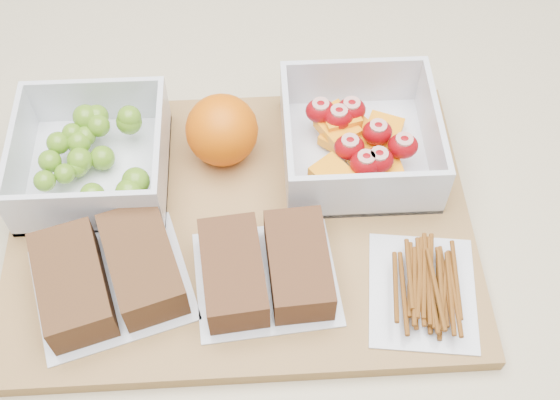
# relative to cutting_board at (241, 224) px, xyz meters

# --- Properties ---
(counter) EXTENTS (1.20, 0.90, 0.90)m
(counter) POSITION_rel_cutting_board_xyz_m (0.02, 0.01, -0.46)
(counter) COLOR beige
(counter) RESTS_ON ground
(cutting_board) EXTENTS (0.42, 0.30, 0.02)m
(cutting_board) POSITION_rel_cutting_board_xyz_m (0.00, 0.00, 0.00)
(cutting_board) COLOR #9F7541
(cutting_board) RESTS_ON counter
(grape_container) EXTENTS (0.14, 0.14, 0.06)m
(grape_container) POSITION_rel_cutting_board_xyz_m (-0.13, 0.06, 0.03)
(grape_container) COLOR silver
(grape_container) RESTS_ON cutting_board
(fruit_container) EXTENTS (0.14, 0.14, 0.06)m
(fruit_container) POSITION_rel_cutting_board_xyz_m (0.11, 0.07, 0.03)
(fruit_container) COLOR silver
(fruit_container) RESTS_ON cutting_board
(orange) EXTENTS (0.07, 0.07, 0.07)m
(orange) POSITION_rel_cutting_board_xyz_m (-0.02, 0.08, 0.04)
(orange) COLOR #E86105
(orange) RESTS_ON cutting_board
(sandwich_bag_left) EXTENTS (0.16, 0.15, 0.04)m
(sandwich_bag_left) POSITION_rel_cutting_board_xyz_m (-0.11, -0.06, 0.03)
(sandwich_bag_left) COLOR silver
(sandwich_bag_left) RESTS_ON cutting_board
(sandwich_bag_center) EXTENTS (0.13, 0.12, 0.04)m
(sandwich_bag_center) POSITION_rel_cutting_board_xyz_m (0.02, -0.06, 0.03)
(sandwich_bag_center) COLOR silver
(sandwich_bag_center) RESTS_ON cutting_board
(pretzel_bag) EXTENTS (0.10, 0.12, 0.02)m
(pretzel_bag) POSITION_rel_cutting_board_xyz_m (0.15, -0.08, 0.02)
(pretzel_bag) COLOR silver
(pretzel_bag) RESTS_ON cutting_board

